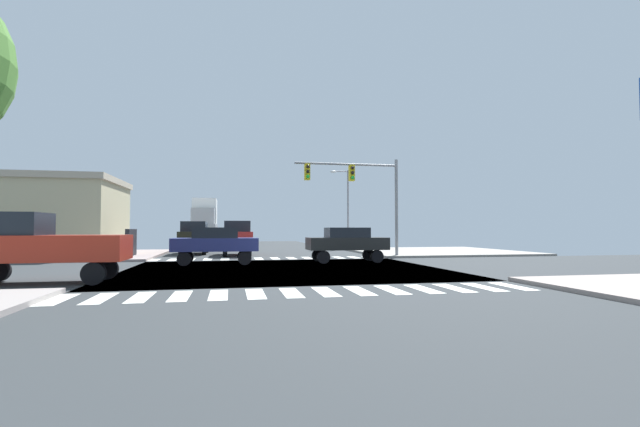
{
  "coord_description": "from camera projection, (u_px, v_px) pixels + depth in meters",
  "views": [
    {
      "loc": [
        -2.44,
        -19.68,
        1.8
      ],
      "look_at": [
        2.4,
        4.04,
        2.66
      ],
      "focal_mm": 24.68,
      "sensor_mm": 36.0,
      "label": 1
    }
  ],
  "objects": [
    {
      "name": "ground",
      "position": [
        286.0,
        270.0,
        19.69
      ],
      "size": [
        90.0,
        90.0,
        0.05
      ],
      "color": "#2E3235"
    },
    {
      "name": "sidewalk_corner_ne",
      "position": [
        433.0,
        251.0,
        34.04
      ],
      "size": [
        12.0,
        12.0,
        0.14
      ],
      "color": "gray",
      "rests_on": "ground"
    },
    {
      "name": "sidewalk_corner_nw",
      "position": [
        66.0,
        255.0,
        28.85
      ],
      "size": [
        12.0,
        12.0,
        0.14
      ],
      "color": "gray",
      "rests_on": "ground"
    },
    {
      "name": "crosswalk_near",
      "position": [
        309.0,
        292.0,
        12.49
      ],
      "size": [
        13.5,
        2.0,
        0.01
      ],
      "color": "white",
      "rests_on": "ground"
    },
    {
      "name": "crosswalk_far",
      "position": [
        267.0,
        258.0,
        26.79
      ],
      "size": [
        13.5,
        2.0,
        0.01
      ],
      "color": "white",
      "rests_on": "ground"
    },
    {
      "name": "traffic_signal_mast",
      "position": [
        357.0,
        184.0,
        27.81
      ],
      "size": [
        6.74,
        0.55,
        6.29
      ],
      "color": "gray",
      "rests_on": "ground"
    },
    {
      "name": "street_lamp",
      "position": [
        345.0,
        201.0,
        40.62
      ],
      "size": [
        1.78,
        0.32,
        7.23
      ],
      "color": "gray",
      "rests_on": "ground"
    },
    {
      "name": "bank_building",
      "position": [
        1.0,
        217.0,
        28.43
      ],
      "size": [
        15.84,
        8.01,
        5.19
      ],
      "color": "tan",
      "rests_on": "ground"
    },
    {
      "name": "suv_nearside_1",
      "position": [
        195.0,
        235.0,
        31.93
      ],
      "size": [
        1.96,
        4.6,
        2.34
      ],
      "rotation": [
        0.0,
        0.0,
        3.14
      ],
      "color": "black",
      "rests_on": "ground"
    },
    {
      "name": "suv_farside_2",
      "position": [
        234.0,
        232.0,
        55.03
      ],
      "size": [
        1.96,
        4.6,
        2.34
      ],
      "rotation": [
        0.0,
        0.0,
        3.14
      ],
      "color": "black",
      "rests_on": "ground"
    },
    {
      "name": "sedan_crossing_1",
      "position": [
        215.0,
        242.0,
        22.52
      ],
      "size": [
        4.3,
        1.8,
        1.88
      ],
      "rotation": [
        0.0,
        0.0,
        4.71
      ],
      "color": "black",
      "rests_on": "ground"
    },
    {
      "name": "pickup_leading_1",
      "position": [
        39.0,
        244.0,
        14.58
      ],
      "size": [
        5.1,
        2.0,
        2.35
      ],
      "rotation": [
        0.0,
        0.0,
        1.57
      ],
      "color": "black",
      "rests_on": "ground"
    },
    {
      "name": "suv_trailing_3",
      "position": [
        237.0,
        235.0,
        30.11
      ],
      "size": [
        1.96,
        4.6,
        2.34
      ],
      "rotation": [
        0.0,
        0.0,
        3.14
      ],
      "color": "black",
      "rests_on": "ground"
    },
    {
      "name": "box_truck_middle_2",
      "position": [
        204.0,
        221.0,
        43.98
      ],
      "size": [
        2.4,
        7.2,
        4.85
      ],
      "rotation": [
        0.0,
        0.0,
        3.14
      ],
      "color": "black",
      "rests_on": "ground"
    },
    {
      "name": "sedan_inner_2",
      "position": [
        347.0,
        242.0,
        23.91
      ],
      "size": [
        4.3,
        1.8,
        1.88
      ],
      "rotation": [
        0.0,
        0.0,
        4.71
      ],
      "color": "black",
      "rests_on": "ground"
    }
  ]
}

